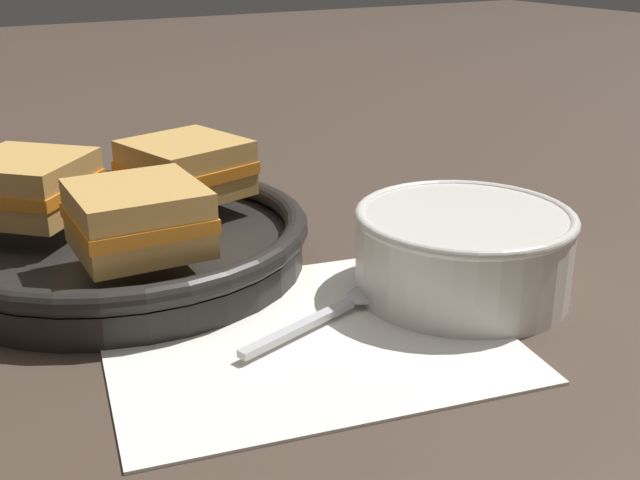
{
  "coord_description": "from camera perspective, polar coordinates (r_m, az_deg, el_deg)",
  "views": [
    {
      "loc": [
        -0.29,
        -0.44,
        0.25
      ],
      "look_at": [
        -0.0,
        0.04,
        0.03
      ],
      "focal_mm": 45.0,
      "sensor_mm": 36.0,
      "label": 1
    }
  ],
  "objects": [
    {
      "name": "napkin",
      "position": [
        0.53,
        -1.16,
        -6.65
      ],
      "size": [
        0.3,
        0.26,
        0.0
      ],
      "color": "white",
      "rests_on": "ground_plane"
    },
    {
      "name": "ground_plane",
      "position": [
        0.58,
        2.43,
        -4.32
      ],
      "size": [
        4.0,
        4.0,
        0.0
      ],
      "primitive_type": "plane",
      "color": "#47382D"
    },
    {
      "name": "sandwich_near_right",
      "position": [
        0.66,
        -20.13,
        3.64
      ],
      "size": [
        0.12,
        0.12,
        0.05
      ],
      "rotation": [
        0.0,
        0.0,
        3.94
      ],
      "color": "tan",
      "rests_on": "skillet"
    },
    {
      "name": "sandwich_far_left",
      "position": [
        0.57,
        -12.81,
        1.54
      ],
      "size": [
        0.09,
        0.09,
        0.05
      ],
      "rotation": [
        0.0,
        0.0,
        6.25
      ],
      "color": "tan",
      "rests_on": "skillet"
    },
    {
      "name": "spoon",
      "position": [
        0.56,
        2.38,
        -4.37
      ],
      "size": [
        0.15,
        0.06,
        0.01
      ],
      "rotation": [
        0.0,
        0.0,
        0.29
      ],
      "color": "silver",
      "rests_on": "napkin"
    },
    {
      "name": "soup_bowl",
      "position": [
        0.59,
        10.14,
        -0.48
      ],
      "size": [
        0.16,
        0.16,
        0.06
      ],
      "color": "silver",
      "rests_on": "ground_plane"
    },
    {
      "name": "skillet",
      "position": [
        0.65,
        -13.84,
        -0.12
      ],
      "size": [
        0.29,
        0.29,
        0.04
      ],
      "color": "black",
      "rests_on": "ground_plane"
    },
    {
      "name": "sandwich_near_left",
      "position": [
        0.68,
        -9.51,
        5.1
      ],
      "size": [
        0.11,
        0.11,
        0.05
      ],
      "rotation": [
        0.0,
        0.0,
        1.82
      ],
      "color": "tan",
      "rests_on": "skillet"
    }
  ]
}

